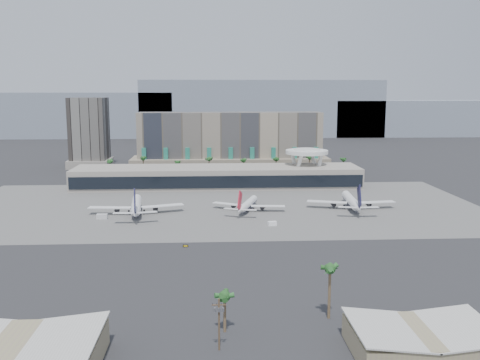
{
  "coord_description": "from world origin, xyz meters",
  "views": [
    {
      "loc": [
        -3.32,
        -206.93,
        56.86
      ],
      "look_at": [
        9.92,
        40.0,
        15.59
      ],
      "focal_mm": 40.0,
      "sensor_mm": 36.0,
      "label": 1
    }
  ],
  "objects_px": {
    "utility_pole": "(219,320)",
    "service_vehicle_b": "(272,224)",
    "airliner_right": "(351,201)",
    "service_vehicle_a": "(102,217)",
    "airliner_centre": "(248,204)",
    "taxiway_sign": "(186,246)",
    "airliner_left": "(136,206)"
  },
  "relations": [
    {
      "from": "airliner_right",
      "to": "service_vehicle_b",
      "type": "xyz_separation_m",
      "value": [
        -42.36,
        -30.85,
        -2.96
      ]
    },
    {
      "from": "airliner_left",
      "to": "service_vehicle_a",
      "type": "distance_m",
      "value": 17.06
    },
    {
      "from": "airliner_left",
      "to": "taxiway_sign",
      "type": "distance_m",
      "value": 60.81
    },
    {
      "from": "airliner_left",
      "to": "taxiway_sign",
      "type": "relative_size",
      "value": 23.14
    },
    {
      "from": "airliner_left",
      "to": "airliner_centre",
      "type": "bearing_deg",
      "value": -1.89
    },
    {
      "from": "utility_pole",
      "to": "service_vehicle_b",
      "type": "relative_size",
      "value": 3.35
    },
    {
      "from": "service_vehicle_a",
      "to": "service_vehicle_b",
      "type": "xyz_separation_m",
      "value": [
        75.07,
        -15.99,
        -0.24
      ]
    },
    {
      "from": "utility_pole",
      "to": "airliner_left",
      "type": "bearing_deg",
      "value": 105.16
    },
    {
      "from": "utility_pole",
      "to": "taxiway_sign",
      "type": "height_order",
      "value": "utility_pole"
    },
    {
      "from": "airliner_right",
      "to": "service_vehicle_a",
      "type": "height_order",
      "value": "airliner_right"
    },
    {
      "from": "airliner_left",
      "to": "service_vehicle_b",
      "type": "height_order",
      "value": "airliner_left"
    },
    {
      "from": "airliner_left",
      "to": "service_vehicle_a",
      "type": "height_order",
      "value": "airliner_left"
    },
    {
      "from": "airliner_centre",
      "to": "service_vehicle_b",
      "type": "relative_size",
      "value": 10.05
    },
    {
      "from": "service_vehicle_a",
      "to": "service_vehicle_b",
      "type": "relative_size",
      "value": 1.32
    },
    {
      "from": "utility_pole",
      "to": "airliner_right",
      "type": "height_order",
      "value": "airliner_right"
    },
    {
      "from": "airliner_centre",
      "to": "airliner_right",
      "type": "relative_size",
      "value": 0.81
    },
    {
      "from": "airliner_left",
      "to": "airliner_right",
      "type": "relative_size",
      "value": 1.03
    },
    {
      "from": "service_vehicle_b",
      "to": "taxiway_sign",
      "type": "distance_m",
      "value": 46.45
    },
    {
      "from": "airliner_left",
      "to": "service_vehicle_a",
      "type": "xyz_separation_m",
      "value": [
        -14.09,
        -9.2,
        -2.84
      ]
    },
    {
      "from": "utility_pole",
      "to": "airliner_centre",
      "type": "relative_size",
      "value": 0.33
    },
    {
      "from": "service_vehicle_a",
      "to": "taxiway_sign",
      "type": "height_order",
      "value": "service_vehicle_a"
    },
    {
      "from": "airliner_right",
      "to": "service_vehicle_b",
      "type": "distance_m",
      "value": 52.49
    },
    {
      "from": "utility_pole",
      "to": "service_vehicle_b",
      "type": "xyz_separation_m",
      "value": [
        24.32,
        110.1,
        -6.22
      ]
    },
    {
      "from": "utility_pole",
      "to": "service_vehicle_b",
      "type": "height_order",
      "value": "utility_pole"
    },
    {
      "from": "airliner_right",
      "to": "airliner_centre",
      "type": "bearing_deg",
      "value": -173.61
    },
    {
      "from": "airliner_right",
      "to": "service_vehicle_b",
      "type": "relative_size",
      "value": 12.45
    },
    {
      "from": "utility_pole",
      "to": "airliner_centre",
      "type": "height_order",
      "value": "airliner_centre"
    },
    {
      "from": "utility_pole",
      "to": "service_vehicle_a",
      "type": "relative_size",
      "value": 2.54
    },
    {
      "from": "utility_pole",
      "to": "service_vehicle_b",
      "type": "distance_m",
      "value": 112.93
    },
    {
      "from": "service_vehicle_b",
      "to": "taxiway_sign",
      "type": "bearing_deg",
      "value": -151.14
    },
    {
      "from": "utility_pole",
      "to": "service_vehicle_b",
      "type": "bearing_deg",
      "value": 77.55
    },
    {
      "from": "airliner_left",
      "to": "airliner_centre",
      "type": "relative_size",
      "value": 1.27
    }
  ]
}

